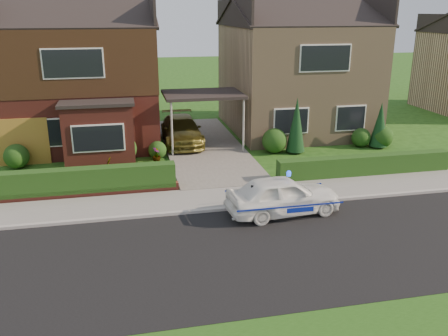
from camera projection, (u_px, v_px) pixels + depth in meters
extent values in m
plane|color=#1C4311|center=(268.00, 250.00, 13.63)|extent=(120.00, 120.00, 0.00)
cube|color=black|center=(268.00, 250.00, 13.63)|extent=(60.00, 6.00, 0.02)
cube|color=#9E9993|center=(242.00, 208.00, 16.44)|extent=(60.00, 0.16, 0.12)
cube|color=slate|center=(235.00, 197.00, 17.42)|extent=(60.00, 2.00, 0.10)
cube|color=#666059|center=(203.00, 147.00, 23.82)|extent=(3.80, 12.00, 0.12)
cube|color=maroon|center=(83.00, 85.00, 24.55)|extent=(7.20, 8.00, 5.80)
cube|color=white|center=(43.00, 133.00, 20.98)|extent=(1.80, 0.08, 1.30)
cube|color=white|center=(116.00, 130.00, 21.61)|extent=(1.60, 0.08, 1.30)
cube|color=white|center=(73.00, 63.00, 20.35)|extent=(2.60, 0.08, 1.30)
cube|color=black|center=(80.00, 56.00, 24.09)|extent=(7.26, 8.06, 2.90)
cube|color=maroon|center=(99.00, 135.00, 20.85)|extent=(3.00, 1.40, 2.70)
cube|color=black|center=(96.00, 103.00, 20.40)|extent=(3.20, 1.60, 0.14)
cube|color=#9F8261|center=(295.00, 78.00, 26.85)|extent=(7.20, 8.00, 5.80)
cube|color=white|center=(291.00, 121.00, 23.28)|extent=(1.80, 0.08, 1.30)
cube|color=white|center=(351.00, 118.00, 23.91)|extent=(1.60, 0.08, 1.30)
cube|color=white|center=(325.00, 58.00, 22.65)|extent=(2.60, 0.08, 1.30)
cube|color=black|center=(203.00, 94.00, 22.98)|extent=(3.80, 3.00, 0.14)
cylinder|color=gray|center=(172.00, 130.00, 21.77)|extent=(0.10, 0.10, 2.70)
cylinder|color=gray|center=(243.00, 126.00, 22.45)|extent=(0.10, 0.10, 2.70)
cube|color=olive|center=(23.00, 142.00, 20.90)|extent=(2.20, 0.10, 2.10)
cube|color=maroon|center=(74.00, 194.00, 17.34)|extent=(7.70, 0.25, 0.36)
cube|color=#183511|center=(75.00, 197.00, 17.54)|extent=(7.50, 0.55, 0.90)
cube|color=#183511|center=(363.00, 176.00, 19.75)|extent=(7.50, 0.55, 0.80)
sphere|color=#183511|center=(17.00, 156.00, 20.59)|extent=(1.08, 1.08, 1.08)
sphere|color=#183511|center=(122.00, 149.00, 21.26)|extent=(1.32, 1.32, 1.32)
sphere|color=#183511|center=(157.00, 150.00, 21.93)|extent=(0.84, 0.84, 0.84)
sphere|color=#183511|center=(274.00, 141.00, 22.80)|extent=(1.20, 1.20, 1.20)
sphere|color=#183511|center=(361.00, 138.00, 23.84)|extent=(0.96, 0.96, 0.96)
sphere|color=#183511|center=(382.00, 137.00, 23.74)|extent=(1.08, 1.08, 1.08)
cone|color=black|center=(296.00, 127.00, 22.59)|extent=(0.90, 0.90, 2.60)
cone|color=black|center=(380.00, 126.00, 23.53)|extent=(0.90, 0.90, 2.20)
imported|color=white|center=(283.00, 196.00, 15.90)|extent=(1.91, 3.98, 1.31)
sphere|color=#193FF2|center=(289.00, 175.00, 15.70)|extent=(0.17, 0.17, 0.17)
cube|color=navy|center=(291.00, 206.00, 15.19)|extent=(3.55, 0.02, 0.05)
cube|color=navy|center=(276.00, 189.00, 16.64)|extent=(3.55, 0.01, 0.05)
ellipsoid|color=black|center=(253.00, 192.00, 15.51)|extent=(0.22, 0.17, 0.21)
sphere|color=white|center=(254.00, 193.00, 15.46)|extent=(0.11, 0.11, 0.11)
sphere|color=black|center=(254.00, 188.00, 15.45)|extent=(0.13, 0.13, 0.13)
cone|color=black|center=(252.00, 186.00, 15.43)|extent=(0.04, 0.04, 0.05)
cone|color=black|center=(255.00, 186.00, 15.44)|extent=(0.04, 0.04, 0.05)
imported|color=olive|center=(182.00, 130.00, 24.05)|extent=(1.91, 4.61, 1.33)
imported|color=gray|center=(112.00, 158.00, 20.99)|extent=(0.41, 0.32, 0.69)
imported|color=gray|center=(108.00, 165.00, 20.04)|extent=(0.46, 0.42, 0.66)
imported|color=gray|center=(156.00, 155.00, 21.38)|extent=(0.46, 0.46, 0.69)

